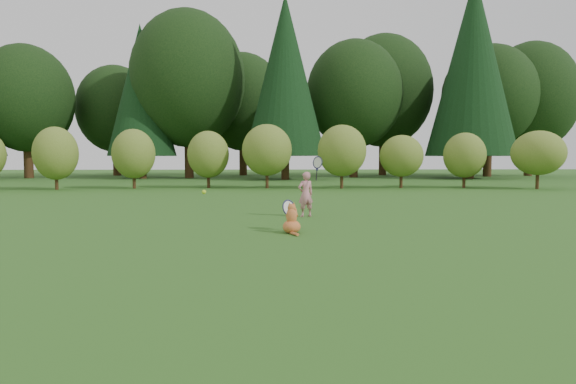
{
  "coord_description": "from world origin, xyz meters",
  "views": [
    {
      "loc": [
        -0.2,
        -8.24,
        1.33
      ],
      "look_at": [
        0.2,
        0.8,
        0.7
      ],
      "focal_mm": 30.0,
      "sensor_mm": 36.0,
      "label": 1
    }
  ],
  "objects": [
    {
      "name": "woodland_backdrop",
      "position": [
        0.0,
        23.0,
        7.5
      ],
      "size": [
        48.0,
        10.0,
        15.0
      ],
      "primitive_type": null,
      "color": "black",
      "rests_on": "ground"
    },
    {
      "name": "tennis_ball",
      "position": [
        -1.27,
        -0.07,
        0.77
      ],
      "size": [
        0.07,
        0.07,
        0.07
      ],
      "color": "#C7E81B",
      "rests_on": "ground"
    },
    {
      "name": "cat",
      "position": [
        0.24,
        0.3,
        0.28
      ],
      "size": [
        0.42,
        0.79,
        0.74
      ],
      "rotation": [
        0.0,
        0.0,
        -0.11
      ],
      "color": "#C36125",
      "rests_on": "ground"
    },
    {
      "name": "child",
      "position": [
        0.7,
        2.7,
        0.54
      ],
      "size": [
        0.61,
        0.43,
        1.54
      ],
      "rotation": [
        0.0,
        0.0,
        3.52
      ],
      "color": "#D6808D",
      "rests_on": "ground"
    },
    {
      "name": "ground",
      "position": [
        0.0,
        0.0,
        0.0
      ],
      "size": [
        100.0,
        100.0,
        0.0
      ],
      "primitive_type": "plane",
      "color": "#235718",
      "rests_on": "ground"
    },
    {
      "name": "shrub_row",
      "position": [
        0.0,
        13.0,
        1.4
      ],
      "size": [
        28.0,
        3.0,
        2.8
      ],
      "primitive_type": null,
      "color": "#5B6E22",
      "rests_on": "ground"
    }
  ]
}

